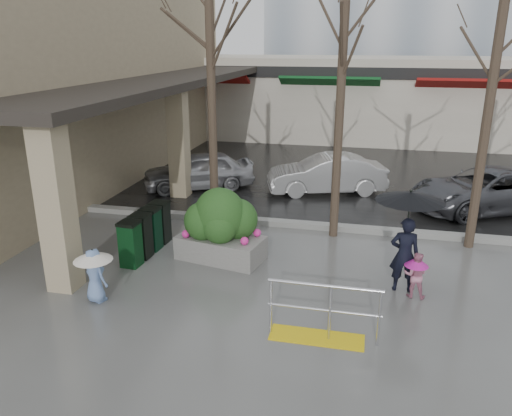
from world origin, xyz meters
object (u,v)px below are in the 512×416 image
at_px(woman, 407,227).
at_px(news_boxes, 146,232).
at_px(tree_west, 210,28).
at_px(planter, 221,226).
at_px(car_b, 326,174).
at_px(tree_mideast, 499,38).
at_px(car_a, 198,170).
at_px(tree_midwest, 345,20).
at_px(child_blue, 94,269).
at_px(child_pink, 416,272).
at_px(car_c, 487,190).
at_px(handrail, 321,319).

xyz_separation_m(woman, news_boxes, (-5.80, 0.58, -0.84)).
relative_size(tree_west, planter, 3.24).
bearing_deg(tree_west, car_b, 55.21).
height_order(tree_mideast, car_a, tree_mideast).
bearing_deg(planter, woman, -9.52).
relative_size(tree_midwest, car_a, 1.89).
xyz_separation_m(tree_west, child_blue, (-1.00, -4.47, -4.41)).
height_order(child_pink, car_c, car_c).
xyz_separation_m(tree_midwest, car_b, (-0.55, 3.81, -4.60)).
bearing_deg(car_a, child_pink, 19.65).
relative_size(tree_midwest, car_c, 1.54).
height_order(tree_mideast, news_boxes, tree_mideast).
bearing_deg(handrail, car_c, 62.62).
distance_m(planter, car_b, 6.13).
distance_m(handrail, child_pink, 2.50).
xyz_separation_m(handrail, car_a, (-4.97, 8.13, 0.25)).
distance_m(woman, car_a, 8.81).
height_order(woman, car_b, woman).
bearing_deg(car_b, child_pink, 1.65).
distance_m(woman, child_pink, 0.90).
relative_size(woman, car_b, 0.56).
bearing_deg(handrail, child_pink, 48.85).
xyz_separation_m(child_blue, car_b, (3.65, 8.28, -0.05)).
height_order(child_pink, planter, planter).
height_order(woman, car_c, woman).
height_order(tree_midwest, car_a, tree_midwest).
xyz_separation_m(handrail, child_pink, (1.64, 1.88, 0.15)).
xyz_separation_m(handrail, car_b, (-0.71, 8.61, 0.25)).
bearing_deg(woman, news_boxes, -7.81).
distance_m(woman, child_blue, 6.08).
bearing_deg(child_blue, car_b, -90.13).
bearing_deg(car_c, tree_midwest, -79.92).
bearing_deg(tree_midwest, car_b, 98.23).
xyz_separation_m(tree_mideast, child_pink, (-1.50, -2.92, -4.33)).
distance_m(tree_midwest, tree_mideast, 3.32).
height_order(handrail, car_c, car_c).
height_order(tree_midwest, car_b, tree_midwest).
xyz_separation_m(child_blue, planter, (1.79, 2.44, 0.13)).
xyz_separation_m(woman, child_pink, (0.22, -0.23, -0.84)).
bearing_deg(car_a, news_boxes, -20.78).
height_order(handrail, car_b, car_b).
relative_size(woman, planter, 1.01).
height_order(woman, news_boxes, woman).
xyz_separation_m(child_blue, news_boxes, (-0.02, 2.35, -0.15)).
height_order(handrail, car_a, car_a).
bearing_deg(car_a, planter, -2.85).
bearing_deg(car_b, news_boxes, -49.34).
bearing_deg(car_c, child_pink, -47.74).
bearing_deg(woman, tree_west, -31.56).
distance_m(woman, planter, 4.09).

